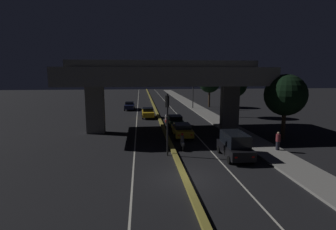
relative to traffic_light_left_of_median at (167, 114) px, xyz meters
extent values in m
plane|color=black|center=(0.59, -5.05, -3.54)|extent=(200.00, 200.00, 0.00)
cube|color=beige|center=(-2.76, 29.95, -3.54)|extent=(0.12, 126.00, 0.00)
cube|color=beige|center=(3.95, 29.95, -3.54)|extent=(0.12, 126.00, 0.00)
cube|color=olive|center=(0.59, 29.95, -3.42)|extent=(0.39, 126.00, 0.24)
cube|color=gray|center=(8.88, 22.95, -3.46)|extent=(2.93, 126.00, 0.16)
cube|color=slate|center=(-7.32, 9.27, -0.78)|extent=(1.98, 1.23, 5.53)
cube|color=slate|center=(8.51, 9.27, -0.78)|extent=(1.98, 1.23, 5.53)
cube|color=slate|center=(0.59, 9.27, 2.92)|extent=(22.25, 10.66, 1.87)
cube|color=#333335|center=(0.59, 9.27, 4.31)|extent=(22.25, 0.40, 0.90)
cylinder|color=black|center=(0.00, -0.10, -0.94)|extent=(0.14, 0.14, 5.20)
cube|color=black|center=(0.00, 0.08, 0.99)|extent=(0.30, 0.28, 0.95)
sphere|color=red|center=(0.00, 0.23, 1.28)|extent=(0.18, 0.18, 0.18)
sphere|color=black|center=(0.00, 0.23, 0.99)|extent=(0.18, 0.18, 0.18)
sphere|color=black|center=(0.00, 0.23, 0.69)|extent=(0.18, 0.18, 0.18)
cylinder|color=#2D2D30|center=(7.96, 28.75, 0.53)|extent=(0.18, 0.18, 8.15)
cylinder|color=#2D2D30|center=(7.16, 28.75, 4.46)|extent=(1.60, 0.10, 0.10)
ellipsoid|color=#F2B759|center=(6.36, 28.75, 4.36)|extent=(0.56, 0.32, 0.24)
cube|color=black|center=(5.37, -1.26, -2.85)|extent=(1.91, 4.23, 0.77)
cube|color=black|center=(5.37, -1.16, -1.97)|extent=(1.67, 3.05, 0.99)
cylinder|color=black|center=(4.49, 0.14, -3.23)|extent=(0.21, 0.62, 0.61)
cylinder|color=black|center=(6.29, 0.11, -3.23)|extent=(0.21, 0.62, 0.61)
cylinder|color=black|center=(4.45, -2.63, -3.23)|extent=(0.21, 0.62, 0.61)
cylinder|color=black|center=(6.25, -2.66, -3.23)|extent=(0.21, 0.62, 0.61)
cube|color=red|center=(4.69, -3.36, -2.81)|extent=(0.18, 0.03, 0.11)
cube|color=red|center=(5.98, -3.38, -2.81)|extent=(0.18, 0.03, 0.11)
cube|color=gold|center=(2.23, 6.30, -2.85)|extent=(1.89, 4.49, 0.68)
cube|color=black|center=(2.23, 6.07, -2.29)|extent=(1.64, 2.16, 0.44)
cylinder|color=black|center=(1.35, 7.78, -3.19)|extent=(0.21, 0.70, 0.70)
cylinder|color=black|center=(3.15, 7.76, -3.19)|extent=(0.21, 0.70, 0.70)
cylinder|color=black|center=(1.32, 4.83, -3.19)|extent=(0.21, 0.70, 0.70)
cylinder|color=black|center=(3.12, 4.81, -3.19)|extent=(0.21, 0.70, 0.70)
cube|color=red|center=(1.57, 4.06, -2.82)|extent=(0.18, 0.03, 0.11)
cube|color=red|center=(2.86, 4.05, -2.82)|extent=(0.18, 0.03, 0.11)
cube|color=black|center=(2.27, 12.30, -2.90)|extent=(1.84, 4.69, 0.58)
cube|color=black|center=(2.27, 12.07, -2.36)|extent=(1.61, 2.26, 0.49)
cylinder|color=black|center=(1.39, 13.85, -3.19)|extent=(0.20, 0.69, 0.69)
cylinder|color=black|center=(3.17, 13.85, -3.19)|extent=(0.20, 0.69, 0.69)
cylinder|color=black|center=(1.38, 10.76, -3.19)|extent=(0.20, 0.69, 0.69)
cylinder|color=black|center=(3.15, 10.75, -3.19)|extent=(0.20, 0.69, 0.69)
cube|color=red|center=(1.62, 9.95, -2.87)|extent=(0.18, 0.03, 0.11)
cube|color=red|center=(2.90, 9.95, -2.87)|extent=(0.18, 0.03, 0.11)
cube|color=gold|center=(-1.04, 19.20, -2.87)|extent=(1.82, 4.12, 0.72)
cube|color=black|center=(-1.04, 19.40, -2.26)|extent=(1.57, 1.99, 0.50)
cylinder|color=black|center=(-0.16, 17.87, -3.23)|extent=(0.21, 0.63, 0.63)
cylinder|color=black|center=(-1.86, 17.83, -3.23)|extent=(0.21, 0.63, 0.63)
cylinder|color=black|center=(-0.21, 20.56, -3.23)|extent=(0.21, 0.63, 0.63)
cylinder|color=black|center=(-1.91, 20.53, -3.23)|extent=(0.21, 0.63, 0.63)
cube|color=white|center=(-0.46, 21.26, -2.98)|extent=(0.18, 0.03, 0.11)
cube|color=white|center=(-1.69, 21.24, -2.98)|extent=(0.18, 0.03, 0.11)
cube|color=#141938|center=(-4.24, 28.85, -2.87)|extent=(1.81, 4.50, 0.74)
cube|color=black|center=(-4.24, 28.96, -2.27)|extent=(1.56, 1.81, 0.46)
cylinder|color=black|center=(-3.40, 27.36, -3.24)|extent=(0.21, 0.60, 0.60)
cylinder|color=black|center=(-5.11, 27.38, -3.24)|extent=(0.21, 0.60, 0.60)
cylinder|color=black|center=(-3.36, 30.32, -3.24)|extent=(0.21, 0.60, 0.60)
cylinder|color=black|center=(-5.07, 30.34, -3.24)|extent=(0.21, 0.60, 0.60)
cube|color=white|center=(-3.60, 31.09, -2.98)|extent=(0.18, 0.03, 0.11)
cube|color=white|center=(-4.82, 31.11, -2.98)|extent=(0.18, 0.03, 0.11)
cylinder|color=black|center=(1.56, 2.33, -3.24)|extent=(0.10, 0.61, 0.61)
cylinder|color=black|center=(1.52, 1.05, -3.24)|extent=(0.12, 0.61, 0.61)
cube|color=silver|center=(1.54, 1.69, -3.02)|extent=(0.27, 0.98, 0.32)
cylinder|color=#3F3F44|center=(1.54, 1.69, -2.57)|extent=(0.33, 0.33, 0.57)
sphere|color=#B21919|center=(1.54, 1.69, -2.17)|extent=(0.24, 0.24, 0.24)
cube|color=red|center=(1.51, 1.00, -3.02)|extent=(0.08, 0.03, 0.08)
cylinder|color=black|center=(1.54, 8.03, -3.25)|extent=(0.10, 0.58, 0.57)
cylinder|color=black|center=(1.49, 6.78, -3.25)|extent=(0.12, 0.58, 0.57)
cube|color=navy|center=(1.51, 7.40, -3.03)|extent=(0.28, 0.96, 0.32)
cylinder|color=navy|center=(1.51, 7.40, -2.59)|extent=(0.33, 0.33, 0.57)
sphere|color=silver|center=(1.51, 7.40, -2.18)|extent=(0.24, 0.24, 0.24)
cube|color=red|center=(1.49, 6.73, -3.03)|extent=(0.08, 0.03, 0.08)
cylinder|color=black|center=(1.20, 13.69, -3.22)|extent=(0.08, 0.64, 0.64)
cylinder|color=black|center=(1.20, 12.38, -3.22)|extent=(0.10, 0.64, 0.64)
cube|color=maroon|center=(1.20, 13.03, -3.00)|extent=(0.25, 0.99, 0.32)
cylinder|color=beige|center=(1.20, 13.03, -2.61)|extent=(0.32, 0.32, 0.47)
sphere|color=silver|center=(1.20, 13.03, -2.25)|extent=(0.24, 0.24, 0.24)
cube|color=red|center=(1.20, 12.33, -3.00)|extent=(0.08, 0.03, 0.08)
cylinder|color=black|center=(9.71, -0.01, -3.00)|extent=(0.33, 0.33, 0.76)
cylinder|color=maroon|center=(9.71, -0.01, -2.30)|extent=(0.38, 0.38, 0.64)
sphere|color=tan|center=(9.71, -0.01, -1.87)|extent=(0.21, 0.21, 0.21)
cylinder|color=#38281C|center=(12.54, 4.17, -2.02)|extent=(0.41, 0.41, 3.04)
sphere|color=black|center=(12.54, 4.17, 1.08)|extent=(4.23, 4.23, 4.23)
cylinder|color=#38281C|center=(12.45, 18.37, -1.72)|extent=(0.36, 0.36, 3.63)
sphere|color=black|center=(12.45, 18.37, 1.47)|extent=(3.68, 3.68, 3.68)
cylinder|color=#38281C|center=(11.86, 31.25, -1.80)|extent=(0.39, 0.39, 3.48)
sphere|color=black|center=(11.86, 31.25, 1.55)|extent=(4.30, 4.30, 4.30)
camera|label=1|loc=(-2.18, -21.06, 3.22)|focal=28.00mm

